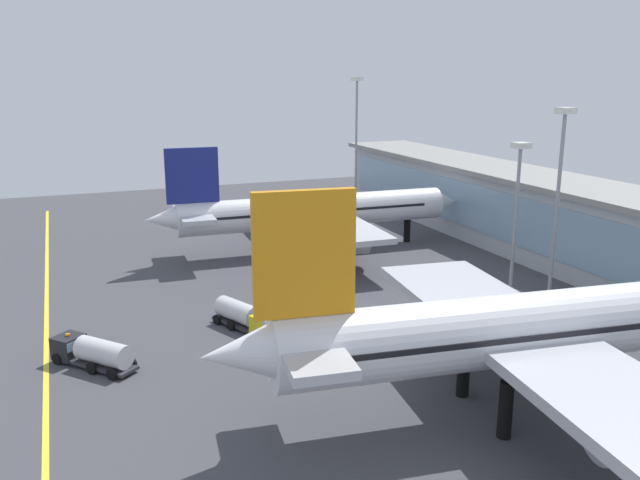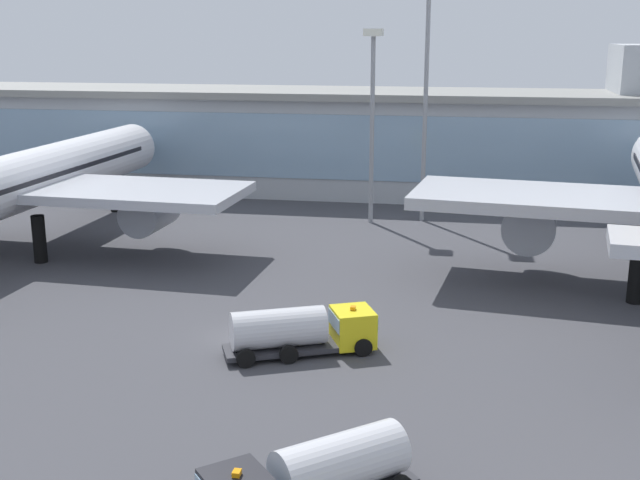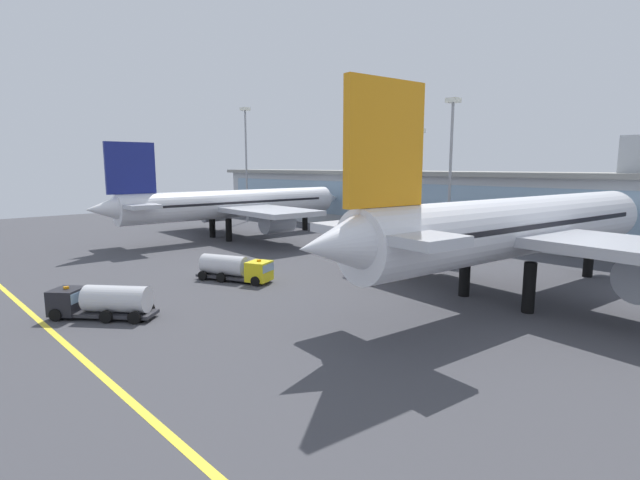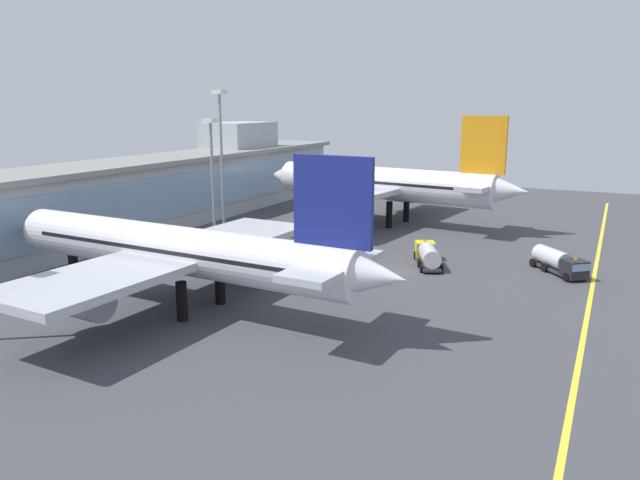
{
  "view_description": "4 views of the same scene",
  "coord_description": "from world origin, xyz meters",
  "px_view_note": "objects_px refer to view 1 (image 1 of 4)",
  "views": [
    {
      "loc": [
        69.16,
        -19.23,
        27.12
      ],
      "look_at": [
        -5.24,
        10.69,
        6.63
      ],
      "focal_mm": 36.83,
      "sensor_mm": 36.0,
      "label": 1
    },
    {
      "loc": [
        13.25,
        -46.11,
        18.82
      ],
      "look_at": [
        3.67,
        7.92,
        4.53
      ],
      "focal_mm": 45.35,
      "sensor_mm": 36.0,
      "label": 2
    },
    {
      "loc": [
        49.81,
        -31.51,
        13.09
      ],
      "look_at": [
        5.54,
        10.51,
        3.58
      ],
      "focal_mm": 26.75,
      "sensor_mm": 36.0,
      "label": 3
    },
    {
      "loc": [
        -71.87,
        -23.35,
        21.01
      ],
      "look_at": [
        -0.33,
        12.02,
        3.02
      ],
      "focal_mm": 33.84,
      "sensor_mm": 36.0,
      "label": 4
    }
  ],
  "objects_px": {
    "airliner_near_left": "(312,212)",
    "fuel_tanker_truck": "(247,317)",
    "baggage_tug_near": "(91,351)",
    "apron_light_mast_centre": "(356,128)",
    "airliner_near_right": "(521,330)",
    "apron_light_mast_west": "(559,178)",
    "apron_light_mast_east": "(517,192)"
  },
  "relations": [
    {
      "from": "apron_light_mast_centre",
      "to": "apron_light_mast_east",
      "type": "relative_size",
      "value": 1.39
    },
    {
      "from": "baggage_tug_near",
      "to": "apron_light_mast_west",
      "type": "height_order",
      "value": "apron_light_mast_west"
    },
    {
      "from": "airliner_near_left",
      "to": "fuel_tanker_truck",
      "type": "bearing_deg",
      "value": -120.28
    },
    {
      "from": "airliner_near_left",
      "to": "baggage_tug_near",
      "type": "distance_m",
      "value": 47.21
    },
    {
      "from": "apron_light_mast_centre",
      "to": "airliner_near_right",
      "type": "bearing_deg",
      "value": -14.91
    },
    {
      "from": "airliner_near_left",
      "to": "fuel_tanker_truck",
      "type": "relative_size",
      "value": 5.49
    },
    {
      "from": "baggage_tug_near",
      "to": "fuel_tanker_truck",
      "type": "bearing_deg",
      "value": -119.42
    },
    {
      "from": "apron_light_mast_west",
      "to": "baggage_tug_near",
      "type": "bearing_deg",
      "value": -91.98
    },
    {
      "from": "baggage_tug_near",
      "to": "apron_light_mast_east",
      "type": "height_order",
      "value": "apron_light_mast_east"
    },
    {
      "from": "airliner_near_right",
      "to": "apron_light_mast_west",
      "type": "bearing_deg",
      "value": 51.22
    },
    {
      "from": "apron_light_mast_east",
      "to": "fuel_tanker_truck",
      "type": "bearing_deg",
      "value": -89.9
    },
    {
      "from": "baggage_tug_near",
      "to": "apron_light_mast_centre",
      "type": "height_order",
      "value": "apron_light_mast_centre"
    },
    {
      "from": "baggage_tug_near",
      "to": "apron_light_mast_west",
      "type": "distance_m",
      "value": 54.47
    },
    {
      "from": "apron_light_mast_west",
      "to": "apron_light_mast_centre",
      "type": "relative_size",
      "value": 0.88
    },
    {
      "from": "apron_light_mast_west",
      "to": "apron_light_mast_centre",
      "type": "distance_m",
      "value": 53.4
    },
    {
      "from": "apron_light_mast_east",
      "to": "apron_light_mast_west",
      "type": "bearing_deg",
      "value": 19.32
    },
    {
      "from": "airliner_near_right",
      "to": "baggage_tug_near",
      "type": "distance_m",
      "value": 39.16
    },
    {
      "from": "airliner_near_right",
      "to": "apron_light_mast_centre",
      "type": "bearing_deg",
      "value": 82.16
    },
    {
      "from": "airliner_near_right",
      "to": "airliner_near_left",
      "type": "bearing_deg",
      "value": 94.03
    },
    {
      "from": "baggage_tug_near",
      "to": "apron_light_mast_east",
      "type": "relative_size",
      "value": 0.45
    },
    {
      "from": "fuel_tanker_truck",
      "to": "baggage_tug_near",
      "type": "height_order",
      "value": "same"
    },
    {
      "from": "apron_light_mast_centre",
      "to": "apron_light_mast_west",
      "type": "bearing_deg",
      "value": 1.23
    },
    {
      "from": "apron_light_mast_west",
      "to": "apron_light_mast_east",
      "type": "bearing_deg",
      "value": -160.68
    },
    {
      "from": "apron_light_mast_west",
      "to": "apron_light_mast_east",
      "type": "distance_m",
      "value": 5.89
    },
    {
      "from": "airliner_near_left",
      "to": "airliner_near_right",
      "type": "height_order",
      "value": "airliner_near_right"
    },
    {
      "from": "airliner_near_left",
      "to": "baggage_tug_near",
      "type": "relative_size",
      "value": 6.01
    },
    {
      "from": "airliner_near_left",
      "to": "fuel_tanker_truck",
      "type": "distance_m",
      "value": 34.25
    },
    {
      "from": "airliner_near_right",
      "to": "baggage_tug_near",
      "type": "bearing_deg",
      "value": 152.62
    },
    {
      "from": "airliner_near_left",
      "to": "apron_light_mast_east",
      "type": "relative_size",
      "value": 2.68
    },
    {
      "from": "apron_light_mast_centre",
      "to": "apron_light_mast_east",
      "type": "height_order",
      "value": "apron_light_mast_centre"
    },
    {
      "from": "apron_light_mast_east",
      "to": "airliner_near_right",
      "type": "bearing_deg",
      "value": -36.97
    },
    {
      "from": "fuel_tanker_truck",
      "to": "apron_light_mast_centre",
      "type": "distance_m",
      "value": 61.85
    }
  ]
}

